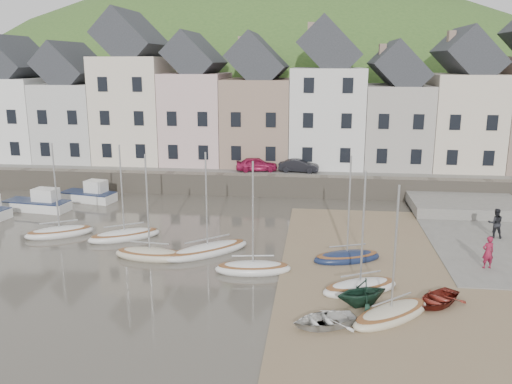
# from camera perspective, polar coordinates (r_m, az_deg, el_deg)

# --- Properties ---
(ground) EXTENTS (160.00, 160.00, 0.00)m
(ground) POSITION_cam_1_polar(r_m,az_deg,el_deg) (29.39, -1.39, -8.47)
(ground) COLOR #4C473C
(ground) RESTS_ON ground
(quay_land) EXTENTS (90.00, 30.00, 1.50)m
(quay_land) POSITION_cam_1_polar(r_m,az_deg,el_deg) (59.96, 2.93, 3.76)
(quay_land) COLOR #355823
(quay_land) RESTS_ON ground
(quay_street) EXTENTS (70.00, 7.00, 0.10)m
(quay_street) POSITION_cam_1_polar(r_m,az_deg,el_deg) (48.54, 2.02, 2.37)
(quay_street) COLOR slate
(quay_street) RESTS_ON quay_land
(seawall) EXTENTS (70.00, 1.20, 1.80)m
(seawall) POSITION_cam_1_polar(r_m,az_deg,el_deg) (45.27, 1.64, 0.70)
(seawall) COLOR slate
(seawall) RESTS_ON ground
(beach) EXTENTS (18.00, 26.00, 0.06)m
(beach) POSITION_cam_1_polar(r_m,az_deg,el_deg) (29.97, 20.18, -8.84)
(beach) COLOR #7F684D
(beach) RESTS_ON ground
(slipway) EXTENTS (8.00, 18.00, 0.12)m
(slipway) POSITION_cam_1_polar(r_m,az_deg,el_deg) (38.28, 23.35, -4.20)
(slipway) COLOR slate
(slipway) RESTS_ON ground
(hillside) EXTENTS (134.40, 84.00, 84.00)m
(hillside) POSITION_cam_1_polar(r_m,az_deg,el_deg) (92.10, 0.87, -4.69)
(hillside) COLOR #355823
(hillside) RESTS_ON ground
(townhouse_terrace) EXTENTS (61.05, 8.00, 13.93)m
(townhouse_terrace) POSITION_cam_1_polar(r_m,az_deg,el_deg) (51.12, 4.40, 9.45)
(townhouse_terrace) COLOR white
(townhouse_terrace) RESTS_ON quay_land
(sailboat_0) EXTENTS (4.70, 3.74, 6.32)m
(sailboat_0) POSITION_cam_1_polar(r_m,az_deg,el_deg) (35.48, -13.79, -4.47)
(sailboat_0) COLOR silver
(sailboat_0) RESTS_ON ground
(sailboat_1) EXTENTS (4.48, 3.45, 6.32)m
(sailboat_1) POSITION_cam_1_polar(r_m,az_deg,el_deg) (37.36, -20.13, -4.00)
(sailboat_1) COLOR silver
(sailboat_1) RESTS_ON ground
(sailboat_2) EXTENTS (4.38, 1.89, 6.32)m
(sailboat_2) POSITION_cam_1_polar(r_m,az_deg,el_deg) (31.78, -11.20, -6.48)
(sailboat_2) COLOR beige
(sailboat_2) RESTS_ON ground
(sailboat_3) EXTENTS (4.29, 2.07, 6.32)m
(sailboat_3) POSITION_cam_1_polar(r_m,az_deg,el_deg) (29.21, -0.32, -8.04)
(sailboat_3) COLOR silver
(sailboat_3) RESTS_ON ground
(sailboat_4) EXTENTS (5.12, 4.68, 6.32)m
(sailboat_4) POSITION_cam_1_polar(r_m,az_deg,el_deg) (31.98, -5.17, -6.15)
(sailboat_4) COLOR silver
(sailboat_4) RESTS_ON ground
(sailboat_5) EXTENTS (4.27, 2.81, 6.32)m
(sailboat_5) POSITION_cam_1_polar(r_m,az_deg,el_deg) (31.17, 9.63, -6.81)
(sailboat_5) COLOR #142041
(sailboat_5) RESTS_ON ground
(sailboat_6) EXTENTS (4.31, 3.18, 6.32)m
(sailboat_6) POSITION_cam_1_polar(r_m,az_deg,el_deg) (27.37, 11.00, -9.86)
(sailboat_6) COLOR silver
(sailboat_6) RESTS_ON ground
(sailboat_7) EXTENTS (4.37, 4.11, 6.32)m
(sailboat_7) POSITION_cam_1_polar(r_m,az_deg,el_deg) (24.98, 14.15, -12.43)
(sailboat_7) COLOR beige
(sailboat_7) RESTS_ON ground
(motorboat_0) EXTENTS (5.24, 2.38, 1.70)m
(motorboat_0) POSITION_cam_1_polar(r_m,az_deg,el_deg) (44.18, -22.07, -1.07)
(motorboat_0) COLOR silver
(motorboat_0) RESTS_ON ground
(motorboat_2) EXTENTS (4.72, 2.64, 1.70)m
(motorboat_2) POSITION_cam_1_polar(r_m,az_deg,el_deg) (45.70, -17.21, -0.21)
(motorboat_2) COLOR silver
(motorboat_2) RESTS_ON ground
(rowboat_white) EXTENTS (3.39, 2.96, 0.59)m
(rowboat_white) POSITION_cam_1_polar(r_m,az_deg,el_deg) (23.73, 7.22, -13.32)
(rowboat_white) COLOR silver
(rowboat_white) RESTS_ON beach
(rowboat_green) EXTENTS (3.19, 3.03, 1.32)m
(rowboat_green) POSITION_cam_1_polar(r_m,az_deg,el_deg) (25.68, 11.18, -10.39)
(rowboat_green) COLOR #173426
(rowboat_green) RESTS_ON beach
(rowboat_red) EXTENTS (3.25, 3.34, 0.56)m
(rowboat_red) POSITION_cam_1_polar(r_m,az_deg,el_deg) (26.83, 18.74, -10.69)
(rowboat_red) COLOR maroon
(rowboat_red) RESTS_ON beach
(person_red) EXTENTS (0.75, 0.58, 1.82)m
(person_red) POSITION_cam_1_polar(r_m,az_deg,el_deg) (31.84, 23.42, -5.89)
(person_red) COLOR maroon
(person_red) RESTS_ON slipway
(person_dark) EXTENTS (0.97, 0.77, 1.92)m
(person_dark) POSITION_cam_1_polar(r_m,az_deg,el_deg) (37.42, 24.10, -3.04)
(person_dark) COLOR black
(person_dark) RESTS_ON slipway
(car_left) EXTENTS (3.86, 2.07, 1.25)m
(car_left) POSITION_cam_1_polar(r_m,az_deg,el_deg) (47.59, 0.07, 2.97)
(car_left) COLOR #A01743
(car_left) RESTS_ON quay_street
(car_right) EXTENTS (3.58, 1.51, 1.15)m
(car_right) POSITION_cam_1_polar(r_m,az_deg,el_deg) (47.31, 4.56, 2.81)
(car_right) COLOR black
(car_right) RESTS_ON quay_street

